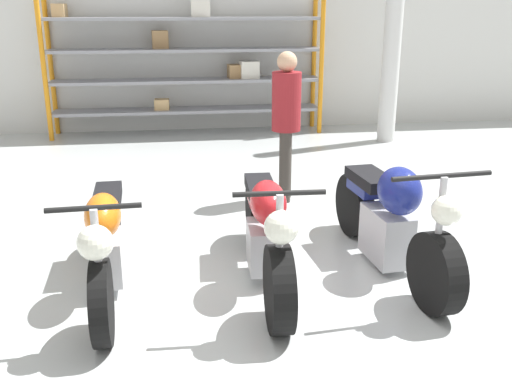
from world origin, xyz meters
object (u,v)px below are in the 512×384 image
at_px(shelving_rack, 188,63).
at_px(motorcycle_blue, 390,219).
at_px(person_browsing, 286,115).
at_px(motorcycle_red, 266,231).
at_px(motorcycle_orange, 106,240).

distance_m(shelving_rack, motorcycle_blue, 5.90).
bearing_deg(person_browsing, motorcycle_red, 89.32).
relative_size(motorcycle_orange, motorcycle_blue, 0.96).
xyz_separation_m(shelving_rack, motorcycle_orange, (-0.80, -5.79, -0.77)).
height_order(motorcycle_red, motorcycle_blue, motorcycle_blue).
bearing_deg(motorcycle_blue, motorcycle_orange, -91.94).
bearing_deg(person_browsing, shelving_rack, -61.36).
bearing_deg(shelving_rack, motorcycle_red, -85.73).
xyz_separation_m(motorcycle_orange, motorcycle_red, (1.23, 0.01, -0.00)).
relative_size(shelving_rack, motorcycle_orange, 2.27).
distance_m(motorcycle_orange, motorcycle_red, 1.23).
height_order(motorcycle_orange, person_browsing, person_browsing).
bearing_deg(shelving_rack, motorcycle_orange, -97.84).
distance_m(motorcycle_red, motorcycle_blue, 1.07).
bearing_deg(person_browsing, motorcycle_blue, 119.78).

